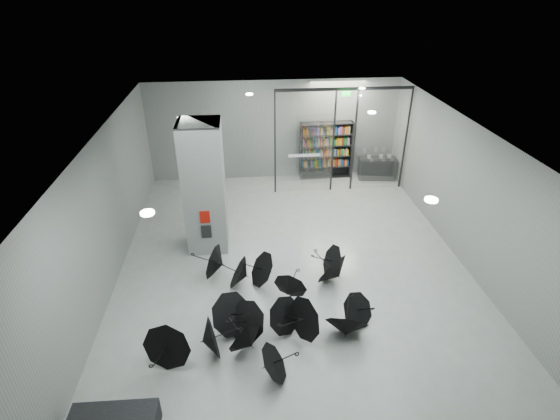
{
  "coord_description": "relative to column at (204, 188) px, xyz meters",
  "views": [
    {
      "loc": [
        -1.36,
        -9.52,
        7.54
      ],
      "look_at": [
        -0.3,
        1.5,
        1.4
      ],
      "focal_mm": 27.47,
      "sensor_mm": 36.0,
      "label": 1
    }
  ],
  "objects": [
    {
      "name": "info_panel",
      "position": [
        0.0,
        -0.62,
        -1.15
      ],
      "size": [
        0.3,
        0.03,
        0.42
      ],
      "primitive_type": "cube",
      "color": "black",
      "rests_on": "column"
    },
    {
      "name": "room",
      "position": [
        2.5,
        -2.0,
        0.84
      ],
      "size": [
        14.0,
        14.02,
        4.01
      ],
      "color": "gray",
      "rests_on": "ground"
    },
    {
      "name": "bookshelf",
      "position": [
        4.6,
        4.75,
        -0.83
      ],
      "size": [
        2.14,
        0.5,
        2.34
      ],
      "primitive_type": null,
      "rotation": [
        0.0,
        0.0,
        0.03
      ],
      "color": "black",
      "rests_on": "ground"
    },
    {
      "name": "column",
      "position": [
        0.0,
        0.0,
        0.0
      ],
      "size": [
        1.2,
        1.2,
        4.0
      ],
      "primitive_type": "cube",
      "color": "slate",
      "rests_on": "ground"
    },
    {
      "name": "glass_partition",
      "position": [
        4.89,
        3.5,
        0.18
      ],
      "size": [
        5.06,
        0.08,
        4.0
      ],
      "color": "silver",
      "rests_on": "ground"
    },
    {
      "name": "umbrella_cluster",
      "position": [
        1.71,
        -3.5,
        -1.68
      ],
      "size": [
        5.64,
        4.62,
        1.32
      ],
      "color": "black",
      "rests_on": "ground"
    },
    {
      "name": "exit_sign",
      "position": [
        4.9,
        3.3,
        1.82
      ],
      "size": [
        0.3,
        0.06,
        0.15
      ],
      "primitive_type": "cube",
      "color": "#0CE533",
      "rests_on": "room"
    },
    {
      "name": "fire_cabinet",
      "position": [
        0.0,
        -0.62,
        -0.65
      ],
      "size": [
        0.28,
        0.04,
        0.38
      ],
      "primitive_type": "cube",
      "color": "#A50A07",
      "rests_on": "column"
    },
    {
      "name": "shop_counter",
      "position": [
        6.72,
        4.37,
        -1.55
      ],
      "size": [
        1.57,
        0.79,
        0.9
      ],
      "primitive_type": "cube",
      "rotation": [
        0.0,
        0.0,
        -0.13
      ],
      "color": "black",
      "rests_on": "ground"
    }
  ]
}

